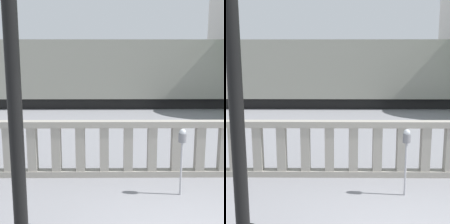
# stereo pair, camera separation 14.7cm
# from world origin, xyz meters

# --- Properties ---
(balustrade) EXTENTS (14.91, 0.24, 1.27)m
(balustrade) POSITION_xyz_m (-0.00, 3.24, 0.63)
(balustrade) COLOR gray
(balustrade) RESTS_ON ground
(lamppost) EXTENTS (0.43, 0.43, 5.89)m
(lamppost) POSITION_xyz_m (-2.47, 0.64, 2.93)
(lamppost) COLOR black
(lamppost) RESTS_ON ground
(parking_meter) EXTENTS (0.15, 0.15, 1.32)m
(parking_meter) POSITION_xyz_m (0.17, 2.26, 1.03)
(parking_meter) COLOR #99999E
(parking_meter) RESTS_ON ground
(train_near) EXTENTS (20.26, 3.02, 4.09)m
(train_near) POSITION_xyz_m (2.58, 13.57, 1.84)
(train_near) COLOR black
(train_near) RESTS_ON ground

